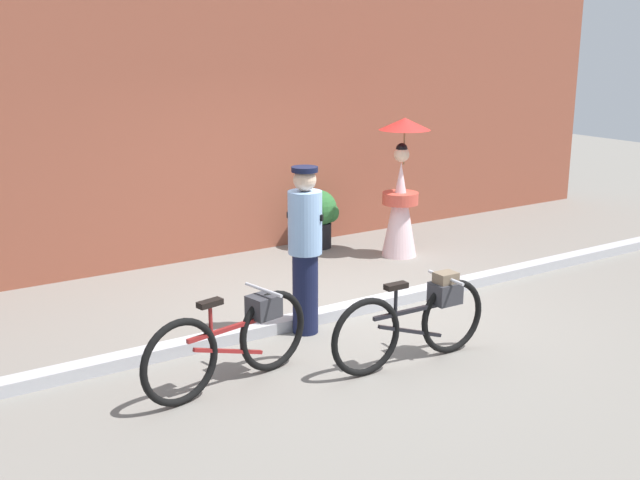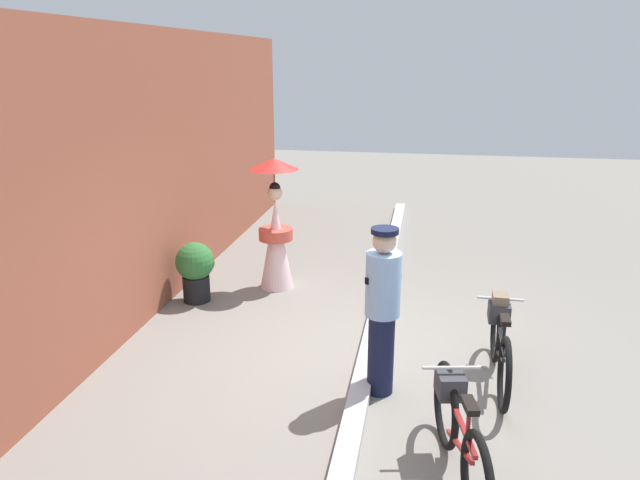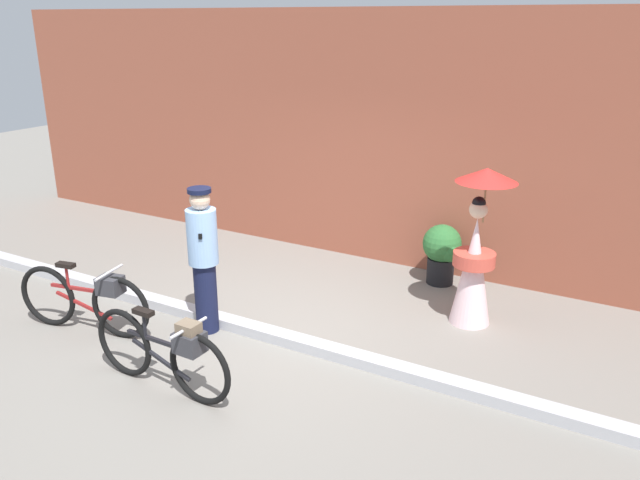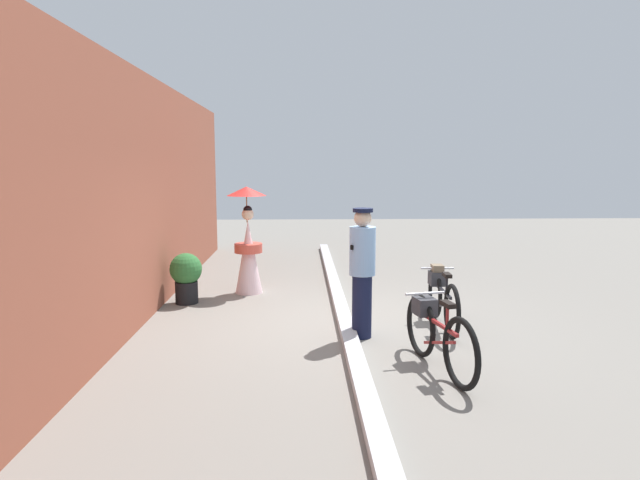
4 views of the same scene
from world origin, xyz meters
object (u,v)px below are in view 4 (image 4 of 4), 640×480
person_officer (362,269)px  bicycle_near_officer (437,333)px  potted_plant_by_door (187,275)px  bicycle_far_side (442,296)px  person_with_parasol (248,243)px

person_officer → bicycle_near_officer: bearing=-148.7°
person_officer → potted_plant_by_door: person_officer is taller
bicycle_far_side → potted_plant_by_door: bearing=69.9°
bicycle_far_side → bicycle_near_officer: bearing=163.7°
person_officer → potted_plant_by_door: size_ratio=2.05×
bicycle_far_side → person_officer: size_ratio=1.00×
bicycle_near_officer → person_with_parasol: (3.76, 2.43, 0.48)m
bicycle_near_officer → person_officer: (1.16, 0.71, 0.50)m
bicycle_near_officer → potted_plant_by_door: 4.55m
bicycle_far_side → person_with_parasol: (2.12, 2.92, 0.47)m
person_officer → person_with_parasol: (2.60, 1.73, -0.02)m
person_officer → person_with_parasol: person_with_parasol is taller
person_officer → bicycle_far_side: bearing=-68.0°
person_officer → potted_plant_by_door: bearing=54.7°
person_officer → person_with_parasol: bearing=33.7°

